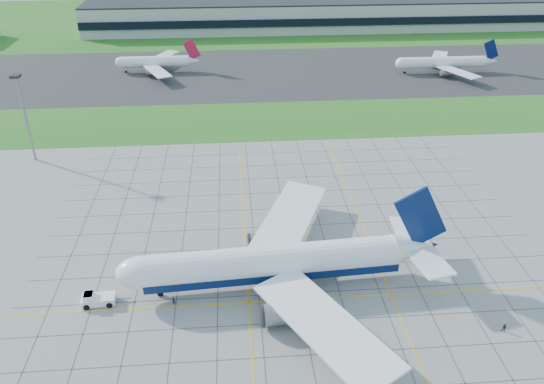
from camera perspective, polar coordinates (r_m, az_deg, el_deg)
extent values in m
plane|color=gray|center=(106.48, 2.93, -10.80)|extent=(1400.00, 1400.00, 0.00)
cube|color=#1E601B|center=(183.94, -0.56, 7.72)|extent=(700.00, 35.00, 0.04)
cube|color=#383838|center=(235.70, -1.53, 12.74)|extent=(700.00, 75.00, 0.04)
cube|color=#1E601B|center=(342.28, -2.61, 18.14)|extent=(700.00, 145.00, 0.04)
cube|color=#474744|center=(119.22, -21.52, -8.14)|extent=(0.18, 130.00, 0.02)
cube|color=#474744|center=(117.03, -17.75, -8.13)|extent=(0.18, 130.00, 0.02)
cube|color=#474744|center=(115.36, -13.85, -8.10)|extent=(0.18, 130.00, 0.02)
cube|color=#474744|center=(114.23, -9.86, -8.02)|extent=(0.18, 130.00, 0.02)
cube|color=#474744|center=(113.65, -5.81, -7.90)|extent=(0.18, 130.00, 0.02)
cube|color=#474744|center=(113.63, -1.74, -7.74)|extent=(0.18, 130.00, 0.02)
cube|color=#474744|center=(114.17, 2.31, -7.54)|extent=(0.18, 130.00, 0.02)
cube|color=#474744|center=(115.27, 6.30, -7.31)|extent=(0.18, 130.00, 0.02)
cube|color=#474744|center=(116.90, 10.18, -7.05)|extent=(0.18, 130.00, 0.02)
cube|color=#474744|center=(119.05, 13.94, -6.77)|extent=(0.18, 130.00, 0.02)
cube|color=#474744|center=(121.69, 17.55, -6.47)|extent=(0.18, 130.00, 0.02)
cube|color=#474744|center=(124.79, 20.99, -6.17)|extent=(0.18, 130.00, 0.02)
cube|color=#474744|center=(128.32, 24.24, -5.86)|extent=(0.18, 130.00, 0.02)
cube|color=#474744|center=(95.03, 4.18, -17.06)|extent=(110.00, 0.18, 0.02)
cube|color=#474744|center=(100.59, 3.51, -13.75)|extent=(110.00, 0.18, 0.02)
cube|color=#474744|center=(106.47, 2.93, -10.80)|extent=(110.00, 0.18, 0.02)
cube|color=#474744|center=(112.60, 2.43, -8.16)|extent=(110.00, 0.18, 0.02)
cube|color=#474744|center=(118.96, 1.98, -5.79)|extent=(110.00, 0.18, 0.02)
cube|color=#474744|center=(125.50, 1.58, -3.67)|extent=(110.00, 0.18, 0.02)
cube|color=#474744|center=(132.21, 1.22, -1.76)|extent=(110.00, 0.18, 0.02)
cube|color=#474744|center=(139.05, 0.90, -0.04)|extent=(110.00, 0.18, 0.02)
cube|color=#474744|center=(146.01, 0.61, 1.52)|extent=(110.00, 0.18, 0.02)
cube|color=#474744|center=(153.07, 0.34, 2.93)|extent=(110.00, 0.18, 0.02)
cube|color=#474744|center=(160.22, 0.10, 4.22)|extent=(110.00, 0.18, 0.02)
cube|color=#F2B70C|center=(104.97, 3.07, -11.50)|extent=(120.00, 0.25, 0.03)
cube|color=#F2B70C|center=(121.65, -2.93, -4.91)|extent=(0.25, 100.00, 0.03)
cube|color=#F2B70C|center=(125.22, 10.01, -4.26)|extent=(0.25, 100.00, 0.03)
cube|color=#B7B7B2|center=(320.30, 5.11, 18.61)|extent=(260.00, 42.00, 15.00)
cube|color=black|center=(299.64, 5.77, 17.70)|extent=(260.00, 1.00, 4.00)
cylinder|color=gray|center=(166.26, -24.94, 7.04)|extent=(0.70, 0.70, 25.00)
cube|color=black|center=(162.37, -25.90, 11.14)|extent=(2.50, 2.50, 0.80)
cylinder|color=white|center=(104.35, 0.06, -7.46)|extent=(50.05, 9.58, 6.49)
cube|color=#071946|center=(105.61, 0.06, -8.34)|extent=(50.02, 9.15, 1.73)
ellipsoid|color=white|center=(104.49, -13.71, -8.41)|extent=(10.76, 7.12, 6.49)
cube|color=black|center=(104.49, -15.05, -8.25)|extent=(2.59, 3.60, 0.65)
cone|color=white|center=(111.12, 14.93, -5.81)|extent=(9.02, 6.69, 6.16)
cube|color=#071946|center=(107.39, 15.69, -2.63)|extent=(11.80, 1.28, 13.80)
cube|color=white|center=(119.86, 1.96, -2.63)|extent=(20.56, 31.70, 1.05)
cube|color=white|center=(93.16, 5.70, -14.00)|extent=(23.42, 31.14, 1.05)
cylinder|color=slate|center=(115.35, -0.74, -5.35)|extent=(7.27, 4.54, 4.11)
cylinder|color=slate|center=(97.84, 1.03, -12.96)|extent=(7.27, 4.54, 4.11)
cylinder|color=gray|center=(107.08, -11.96, -10.29)|extent=(0.41, 0.41, 2.81)
cylinder|color=black|center=(107.59, -11.91, -10.62)|extent=(1.22, 0.61, 1.19)
cylinder|color=black|center=(111.05, 2.60, -8.33)|extent=(1.48, 1.38, 1.41)
cylinder|color=black|center=(105.81, 3.28, -10.62)|extent=(1.48, 1.38, 1.41)
cube|color=white|center=(108.65, -18.14, -10.95)|extent=(6.48, 3.33, 1.47)
cube|color=white|center=(108.35, -19.11, -10.55)|extent=(2.03, 2.43, 1.16)
cube|color=black|center=(108.22, -19.13, -10.46)|extent=(1.81, 2.20, 0.74)
cube|color=gray|center=(108.03, -15.72, -10.99)|extent=(3.16, 0.39, 0.19)
cylinder|color=black|center=(110.35, -19.10, -10.67)|extent=(1.19, 0.60, 1.16)
cylinder|color=black|center=(108.31, -19.32, -11.60)|extent=(1.19, 0.60, 1.16)
cylinder|color=black|center=(109.51, -16.91, -10.59)|extent=(1.19, 0.60, 1.16)
cylinder|color=black|center=(107.46, -17.09, -11.53)|extent=(1.19, 0.60, 1.16)
imported|color=black|center=(105.03, -10.51, -11.46)|extent=(0.68, 0.71, 1.64)
imported|color=black|center=(106.55, 23.72, -13.25)|extent=(1.05, 1.01, 1.70)
cylinder|color=white|center=(240.35, -12.47, 13.52)|extent=(28.96, 4.80, 4.80)
cube|color=#BD1537|center=(237.40, -8.63, 14.93)|extent=(7.46, 0.40, 9.15)
cube|color=white|center=(250.81, -11.70, 14.09)|extent=(13.89, 20.66, 0.40)
cube|color=white|center=(229.83, -12.25, 12.60)|extent=(13.89, 20.66, 0.40)
cylinder|color=black|center=(243.23, -11.73, 12.81)|extent=(1.00, 1.00, 1.00)
cylinder|color=black|center=(239.05, -11.84, 12.50)|extent=(1.00, 1.00, 1.00)
cylinder|color=white|center=(245.34, 17.89, 13.13)|extent=(36.68, 4.80, 4.80)
cube|color=#071246|center=(252.38, 22.50, 13.96)|extent=(7.46, 0.40, 9.15)
cube|color=white|center=(256.31, 17.55, 13.68)|extent=(13.89, 20.66, 0.40)
cube|color=white|center=(236.82, 19.38, 12.11)|extent=(13.89, 20.66, 0.40)
cylinder|color=black|center=(249.52, 18.24, 12.38)|extent=(1.00, 1.00, 1.00)
cylinder|color=black|center=(245.63, 18.60, 12.05)|extent=(1.00, 1.00, 1.00)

